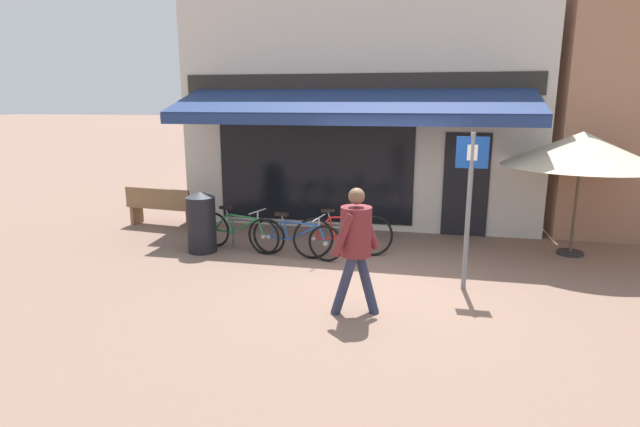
{
  "coord_description": "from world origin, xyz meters",
  "views": [
    {
      "loc": [
        0.71,
        -7.24,
        2.72
      ],
      "look_at": [
        -0.85,
        -0.05,
        1.05
      ],
      "focal_mm": 28.0,
      "sensor_mm": 36.0,
      "label": 1
    }
  ],
  "objects_px": {
    "pedestrian_adult": "(356,239)",
    "cafe_parasol": "(582,149)",
    "park_bench": "(161,206)",
    "bicycle_red": "(343,236)",
    "bicycle_blue": "(296,238)",
    "parking_sign": "(469,195)",
    "litter_bin": "(201,222)",
    "bicycle_green": "(238,231)"
  },
  "relations": [
    {
      "from": "litter_bin",
      "to": "park_bench",
      "type": "relative_size",
      "value": 0.69
    },
    {
      "from": "bicycle_green",
      "to": "litter_bin",
      "type": "relative_size",
      "value": 1.53
    },
    {
      "from": "bicycle_green",
      "to": "litter_bin",
      "type": "xyz_separation_m",
      "value": [
        -0.62,
        -0.23,
        0.2
      ]
    },
    {
      "from": "litter_bin",
      "to": "parking_sign",
      "type": "relative_size",
      "value": 0.49
    },
    {
      "from": "litter_bin",
      "to": "parking_sign",
      "type": "bearing_deg",
      "value": -11.08
    },
    {
      "from": "bicycle_green",
      "to": "litter_bin",
      "type": "distance_m",
      "value": 0.69
    },
    {
      "from": "bicycle_blue",
      "to": "pedestrian_adult",
      "type": "relative_size",
      "value": 1.04
    },
    {
      "from": "bicycle_red",
      "to": "park_bench",
      "type": "xyz_separation_m",
      "value": [
        -4.26,
        1.29,
        0.08
      ]
    },
    {
      "from": "bicycle_green",
      "to": "bicycle_blue",
      "type": "xyz_separation_m",
      "value": [
        1.16,
        -0.22,
        -0.01
      ]
    },
    {
      "from": "bicycle_green",
      "to": "park_bench",
      "type": "bearing_deg",
      "value": 165.18
    },
    {
      "from": "parking_sign",
      "to": "cafe_parasol",
      "type": "relative_size",
      "value": 0.86
    },
    {
      "from": "bicycle_green",
      "to": "parking_sign",
      "type": "relative_size",
      "value": 0.75
    },
    {
      "from": "parking_sign",
      "to": "park_bench",
      "type": "xyz_separation_m",
      "value": [
        -6.27,
        2.45,
        -0.95
      ]
    },
    {
      "from": "parking_sign",
      "to": "pedestrian_adult",
      "type": "bearing_deg",
      "value": -140.05
    },
    {
      "from": "bicycle_red",
      "to": "litter_bin",
      "type": "xyz_separation_m",
      "value": [
        -2.58,
        -0.25,
        0.18
      ]
    },
    {
      "from": "pedestrian_adult",
      "to": "cafe_parasol",
      "type": "relative_size",
      "value": 0.63
    },
    {
      "from": "bicycle_red",
      "to": "litter_bin",
      "type": "distance_m",
      "value": 2.6
    },
    {
      "from": "cafe_parasol",
      "to": "litter_bin",
      "type": "bearing_deg",
      "value": -169.18
    },
    {
      "from": "bicycle_red",
      "to": "park_bench",
      "type": "relative_size",
      "value": 1.06
    },
    {
      "from": "pedestrian_adult",
      "to": "park_bench",
      "type": "bearing_deg",
      "value": -25.78
    },
    {
      "from": "bicycle_blue",
      "to": "parking_sign",
      "type": "bearing_deg",
      "value": -6.76
    },
    {
      "from": "bicycle_green",
      "to": "pedestrian_adult",
      "type": "height_order",
      "value": "pedestrian_adult"
    },
    {
      "from": "bicycle_green",
      "to": "park_bench",
      "type": "xyz_separation_m",
      "value": [
        -2.3,
        1.32,
        0.1
      ]
    },
    {
      "from": "litter_bin",
      "to": "cafe_parasol",
      "type": "xyz_separation_m",
      "value": [
        6.57,
        1.26,
        1.33
      ]
    },
    {
      "from": "bicycle_green",
      "to": "pedestrian_adult",
      "type": "distance_m",
      "value": 3.5
    },
    {
      "from": "bicycle_green",
      "to": "bicycle_blue",
      "type": "relative_size",
      "value": 0.99
    },
    {
      "from": "pedestrian_adult",
      "to": "cafe_parasol",
      "type": "xyz_separation_m",
      "value": [
        3.43,
        3.36,
        0.89
      ]
    },
    {
      "from": "park_bench",
      "to": "bicycle_red",
      "type": "bearing_deg",
      "value": -10.67
    },
    {
      "from": "bicycle_green",
      "to": "bicycle_blue",
      "type": "height_order",
      "value": "bicycle_green"
    },
    {
      "from": "bicycle_green",
      "to": "parking_sign",
      "type": "bearing_deg",
      "value": -0.98
    },
    {
      "from": "bicycle_green",
      "to": "litter_bin",
      "type": "bearing_deg",
      "value": -144.46
    },
    {
      "from": "bicycle_green",
      "to": "bicycle_red",
      "type": "bearing_deg",
      "value": 15.54
    },
    {
      "from": "pedestrian_adult",
      "to": "bicycle_blue",
      "type": "bearing_deg",
      "value": -46.05
    },
    {
      "from": "bicycle_red",
      "to": "pedestrian_adult",
      "type": "distance_m",
      "value": 2.5
    },
    {
      "from": "bicycle_blue",
      "to": "litter_bin",
      "type": "bearing_deg",
      "value": -168.13
    },
    {
      "from": "pedestrian_adult",
      "to": "park_bench",
      "type": "distance_m",
      "value": 6.08
    },
    {
      "from": "cafe_parasol",
      "to": "park_bench",
      "type": "relative_size",
      "value": 1.62
    },
    {
      "from": "bicycle_blue",
      "to": "pedestrian_adult",
      "type": "xyz_separation_m",
      "value": [
        1.36,
        -2.12,
        0.65
      ]
    },
    {
      "from": "bicycle_blue",
      "to": "parking_sign",
      "type": "height_order",
      "value": "parking_sign"
    },
    {
      "from": "bicycle_blue",
      "to": "parking_sign",
      "type": "distance_m",
      "value": 3.13
    },
    {
      "from": "bicycle_green",
      "to": "parking_sign",
      "type": "distance_m",
      "value": 4.25
    },
    {
      "from": "litter_bin",
      "to": "park_bench",
      "type": "distance_m",
      "value": 2.29
    }
  ]
}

